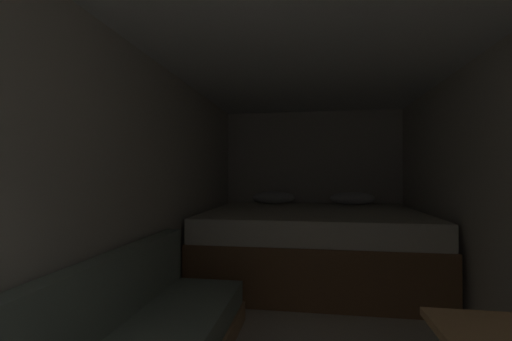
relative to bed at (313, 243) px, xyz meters
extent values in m
cube|color=beige|center=(0.00, 1.04, 0.65)|extent=(2.56, 0.05, 2.07)
cube|color=beige|center=(-1.26, -1.59, 0.65)|extent=(0.05, 5.23, 2.07)
cube|color=white|center=(0.00, -1.59, 1.71)|extent=(2.56, 5.23, 0.05)
cube|color=brown|center=(0.00, -0.01, -0.12)|extent=(2.34, 1.97, 0.54)
cube|color=beige|center=(0.00, -0.01, 0.26)|extent=(2.30, 1.93, 0.23)
ellipsoid|color=white|center=(-0.53, 0.76, 0.46)|extent=(0.58, 0.33, 0.17)
ellipsoid|color=white|center=(0.53, 0.76, 0.46)|extent=(0.58, 0.33, 0.17)
cube|color=gray|center=(-1.15, -2.47, 0.13)|extent=(0.12, 2.49, 0.40)
camera|label=1|loc=(-0.02, -3.96, 0.79)|focal=24.19mm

